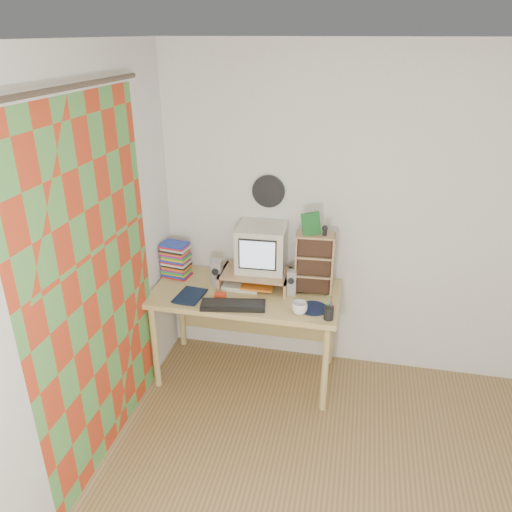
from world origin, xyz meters
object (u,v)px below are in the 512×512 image
at_px(crt_monitor, 261,249).
at_px(cd_rack, 314,264).
at_px(desk, 248,303).
at_px(dvd_stack, 176,260).
at_px(mug, 300,308).
at_px(keyboard, 233,305).
at_px(diary, 179,293).

bearing_deg(crt_monitor, cd_rack, -8.40).
bearing_deg(desk, dvd_stack, 173.10).
distance_m(desk, mug, 0.56).
xyz_separation_m(crt_monitor, mug, (0.35, -0.39, -0.25)).
height_order(keyboard, cd_rack, cd_rack).
bearing_deg(cd_rack, diary, -167.33).
bearing_deg(dvd_stack, cd_rack, 7.42).
distance_m(dvd_stack, mug, 1.10).
bearing_deg(desk, keyboard, -96.27).
height_order(desk, cd_rack, cd_rack).
distance_m(dvd_stack, cd_rack, 1.09).
bearing_deg(diary, cd_rack, 21.42).
xyz_separation_m(crt_monitor, diary, (-0.55, -0.31, -0.27)).
bearing_deg(desk, crt_monitor, 45.65).
relative_size(dvd_stack, cd_rack, 0.62).
height_order(desk, dvd_stack, dvd_stack).
bearing_deg(keyboard, crt_monitor, 63.64).
height_order(cd_rack, diary, cd_rack).
xyz_separation_m(desk, diary, (-0.47, -0.23, 0.16)).
relative_size(crt_monitor, dvd_stack, 1.26).
bearing_deg(crt_monitor, dvd_stack, 179.15).
distance_m(desk, crt_monitor, 0.44).
distance_m(dvd_stack, diary, 0.35).
relative_size(cd_rack, mug, 4.22).
bearing_deg(diary, crt_monitor, 35.32).
bearing_deg(diary, desk, 31.63).
bearing_deg(keyboard, mug, -8.34).
height_order(dvd_stack, cd_rack, cd_rack).
height_order(desk, mug, mug).
relative_size(desk, dvd_stack, 4.92).
height_order(desk, diary, diary).
distance_m(keyboard, cd_rack, 0.67).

